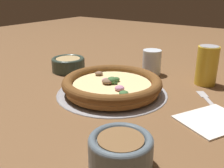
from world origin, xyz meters
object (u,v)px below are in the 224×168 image
Objects in this scene: drinking_cup at (152,62)px; pizza at (112,84)px; bowl_far at (121,150)px; bowl_near at (68,64)px; napkin at (213,119)px; fork at (210,102)px; beverage_can at (207,66)px; pizza_tray at (112,92)px.

pizza is at bearing -1.77° from drinking_cup.
bowl_near is at bearing -126.32° from bowl_far.
bowl_near is at bearing -98.27° from napkin.
pizza reaches higher than fork.
beverage_can reaches higher than fork.
bowl_far is 0.37m from fork.
pizza_tray is 2.69× the size of bowl_near.
napkin is (-0.00, 0.29, -0.02)m from pizza.
drinking_cup is (-0.23, 0.01, 0.04)m from pizza_tray.
fork is (-0.02, 0.51, -0.03)m from bowl_near.
fork is 0.16m from beverage_can.
bowl_far reaches higher than pizza.
bowl_far is 0.53m from drinking_cup.
bowl_far reaches higher than fork.
beverage_can is at bearing -15.31° from fork.
beverage_can is (-0.50, -0.01, 0.03)m from bowl_far.
bowl_near is (-0.08, -0.26, -0.00)m from pizza.
fork is 1.20× the size of beverage_can.
pizza_tray is 0.23m from drinking_cup.
pizza is 0.27m from fork.
pizza_tray is 0.27m from fork.
drinking_cup is 0.19m from beverage_can.
pizza is 2.40× the size of bowl_near.
napkin is at bearing 162.51° from bowl_far.
napkin is (-0.26, 0.08, -0.03)m from bowl_far.
drinking_cup is 0.70× the size of beverage_can.
bowl_far is at bearing 53.68° from bowl_near.
drinking_cup is at bearing 24.84° from fork.
napkin is (0.08, 0.55, -0.02)m from bowl_near.
beverage_can reaches higher than bowl_near.
drinking_cup reaches higher than napkin.
napkin is 1.50× the size of beverage_can.
bowl_near is at bearing -107.54° from pizza_tray.
bowl_near is 1.38× the size of drinking_cup.
bowl_far is at bearing 22.22° from drinking_cup.
bowl_far is (0.26, 0.21, 0.03)m from pizza_tray.
bowl_near reaches higher than fork.
pizza_tray is 1.12× the size of pizza.
bowl_near is at bearing 54.52° from fork.
beverage_can is (-0.24, -0.09, 0.06)m from napkin.
fork is at bearing 112.48° from pizza.
pizza_tray is at bearing -1.78° from drinking_cup.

